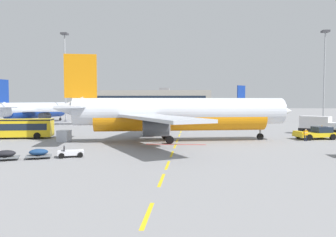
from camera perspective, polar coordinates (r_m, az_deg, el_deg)
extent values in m
plane|color=gray|center=(64.54, 22.18, -2.29)|extent=(400.00, 400.00, 0.00)
cube|color=yellow|center=(17.35, -3.61, -16.43)|extent=(0.24, 4.00, 0.01)
cube|color=yellow|center=(24.40, -1.14, -10.65)|extent=(0.24, 4.00, 0.01)
cube|color=yellow|center=(29.82, -0.10, -8.11)|extent=(0.24, 4.00, 0.01)
cube|color=yellow|center=(35.86, 0.68, -6.21)|extent=(0.24, 4.00, 0.01)
cube|color=yellow|center=(42.03, 1.23, -4.83)|extent=(0.24, 4.00, 0.01)
cube|color=yellow|center=(47.82, 1.62, -3.87)|extent=(0.24, 4.00, 0.01)
cube|color=yellow|center=(55.11, 1.99, -2.94)|extent=(0.24, 4.00, 0.01)
cube|color=yellow|center=(61.00, 2.23, -2.36)|extent=(0.24, 4.00, 0.01)
cube|color=yellow|center=(67.75, 2.45, -1.81)|extent=(0.24, 4.00, 0.01)
cube|color=yellow|center=(74.70, 2.63, -1.36)|extent=(0.24, 4.00, 0.01)
cube|color=yellow|center=(81.78, 2.79, -0.97)|extent=(0.24, 4.00, 0.01)
cube|color=yellow|center=(89.26, 2.92, -0.63)|extent=(0.24, 4.00, 0.01)
cube|color=yellow|center=(96.55, 3.03, -0.35)|extent=(0.24, 4.00, 0.01)
cube|color=yellow|center=(103.90, 3.13, -0.10)|extent=(0.24, 4.00, 0.01)
cube|color=yellow|center=(110.13, 3.20, 0.08)|extent=(0.24, 4.00, 0.01)
cube|color=#B21414|center=(43.63, 1.35, -4.54)|extent=(8.00, 0.40, 0.01)
cylinder|color=silver|center=(46.95, 2.27, 1.26)|extent=(30.27, 9.56, 3.80)
cylinder|color=orange|center=(46.99, 2.27, -0.01)|extent=(24.71, 8.17, 3.50)
cone|color=silver|center=(51.50, 19.05, 1.26)|extent=(4.15, 4.33, 3.72)
cone|color=silver|center=(47.10, -17.02, 1.71)|extent=(4.75, 3.98, 3.23)
cube|color=#192333|center=(51.04, 18.00, 2.01)|extent=(2.12, 3.11, 0.60)
cube|color=orange|center=(46.94, -14.99, 7.15)|extent=(4.39, 1.21, 6.00)
cube|color=silver|center=(50.09, -15.19, 2.14)|extent=(4.38, 6.90, 0.24)
cube|color=silver|center=(43.77, -16.42, 2.00)|extent=(4.38, 6.90, 0.24)
cube|color=#B7BCC6|center=(54.98, -3.22, 1.03)|extent=(7.15, 17.51, 0.36)
cube|color=#B7BCC6|center=(38.04, -1.64, 0.12)|extent=(12.75, 17.09, 0.36)
cylinder|color=#4C4F54|center=(52.06, -3.18, -0.68)|extent=(3.55, 2.68, 2.10)
cylinder|color=black|center=(52.18, -1.42, -0.67)|extent=(0.46, 1.77, 1.79)
cylinder|color=#4C4F54|center=(41.11, -2.22, -1.68)|extent=(3.55, 2.68, 2.10)
cylinder|color=black|center=(41.27, 0.00, -1.66)|extent=(0.46, 1.77, 1.79)
cylinder|color=gray|center=(50.34, 15.77, -1.55)|extent=(0.28, 0.28, 2.67)
cylinder|color=black|center=(50.47, 15.75, -3.05)|extent=(1.03, 0.47, 0.99)
cylinder|color=gray|center=(49.39, -0.50, -1.48)|extent=(0.28, 0.28, 2.61)
cylinder|color=black|center=(49.86, -0.54, -2.95)|extent=(1.15, 0.56, 1.10)
cylinder|color=black|center=(49.17, -0.46, -3.03)|extent=(1.15, 0.56, 1.10)
cylinder|color=gray|center=(44.25, 0.23, -2.02)|extent=(0.28, 0.28, 2.61)
cylinder|color=black|center=(44.73, 0.18, -3.64)|extent=(1.15, 0.56, 1.10)
cylinder|color=black|center=(44.04, 0.29, -3.75)|extent=(1.15, 0.56, 1.10)
cube|color=yellow|center=(54.37, 24.26, -2.56)|extent=(6.51, 4.22, 0.60)
cube|color=#192333|center=(54.92, 25.21, -1.74)|extent=(2.86, 2.66, 0.90)
cube|color=yellow|center=(52.88, 21.91, -2.20)|extent=(1.31, 2.62, 0.24)
sphere|color=orange|center=(54.88, 25.22, -1.17)|extent=(0.16, 0.16, 0.16)
cylinder|color=black|center=(52.17, 23.38, -3.04)|extent=(0.97, 0.61, 0.90)
cylinder|color=black|center=(54.51, 21.76, -2.76)|extent=(0.97, 0.61, 0.90)
cylinder|color=black|center=(54.37, 26.76, -2.88)|extent=(0.97, 0.61, 0.90)
cylinder|color=black|center=(56.63, 25.06, -2.62)|extent=(0.97, 0.61, 0.90)
cylinder|color=silver|center=(92.01, -21.80, 1.59)|extent=(8.02, 26.34, 3.31)
cylinder|color=navy|center=(92.03, -21.79, 1.03)|extent=(6.87, 21.51, 3.04)
cone|color=silver|center=(102.80, -17.44, 1.81)|extent=(3.74, 3.58, 3.24)
cube|color=#192333|center=(102.02, -17.72, 2.12)|extent=(2.69, 1.82, 0.52)
cube|color=navy|center=(82.57, -26.93, 4.29)|extent=(1.00, 3.82, 5.22)
cube|color=silver|center=(80.26, -25.67, 1.79)|extent=(5.98, 3.75, 0.21)
cube|color=#B7BCC6|center=(94.00, -26.68, 1.26)|extent=(14.91, 10.97, 0.31)
cube|color=#B7BCC6|center=(84.92, -19.19, 1.26)|extent=(15.25, 6.39, 0.31)
cylinder|color=#4C4F54|center=(92.23, -25.50, 0.48)|extent=(2.30, 3.07, 1.83)
cylinder|color=black|center=(93.30, -24.94, 0.51)|extent=(1.55, 0.39, 1.55)
cylinder|color=#4C4F54|center=(86.34, -20.66, 0.42)|extent=(2.30, 3.07, 1.83)
cylinder|color=black|center=(87.48, -20.13, 0.46)|extent=(1.55, 0.39, 1.55)
cylinder|color=gray|center=(100.56, -18.25, 0.54)|extent=(0.24, 0.24, 2.32)
cylinder|color=black|center=(100.62, -18.24, -0.12)|extent=(0.40, 0.89, 0.86)
cylinder|color=gray|center=(92.08, -23.55, 0.23)|extent=(0.24, 0.24, 2.27)
cylinder|color=black|center=(92.33, -23.68, -0.47)|extent=(0.47, 1.00, 0.96)
cylinder|color=black|center=(91.95, -23.39, -0.48)|extent=(0.47, 1.00, 0.96)
cylinder|color=gray|center=(89.34, -21.28, 0.20)|extent=(0.24, 0.24, 2.27)
cylinder|color=black|center=(89.58, -21.42, -0.52)|extent=(0.47, 1.00, 0.96)
cylinder|color=black|center=(89.22, -21.11, -0.53)|extent=(0.47, 1.00, 0.96)
cylinder|color=silver|center=(101.26, 8.31, 1.95)|extent=(21.48, 21.14, 3.38)
cylinder|color=navy|center=(101.29, 8.31, 1.42)|extent=(17.74, 17.46, 3.11)
cone|color=silver|center=(91.71, 2.74, 1.86)|extent=(4.54, 4.54, 3.31)
cone|color=silver|center=(112.10, 13.08, 2.22)|extent=(4.68, 4.66, 2.87)
cube|color=#192333|center=(92.33, 3.16, 2.23)|extent=(2.79, 2.81, 0.53)
cube|color=navy|center=(110.87, 12.62, 4.25)|extent=(3.02, 2.97, 5.33)
cube|color=silver|center=(109.65, 13.98, 2.33)|extent=(6.01, 6.06, 0.21)
cube|color=silver|center=(113.09, 11.65, 2.37)|extent=(6.01, 6.06, 0.21)
cube|color=#B7BCC6|center=(99.21, 12.93, 1.63)|extent=(10.28, 15.50, 0.32)
cube|color=#B7BCC6|center=(108.99, 6.58, 1.82)|extent=(15.44, 10.52, 0.32)
cylinder|color=#4C4F54|center=(100.98, 11.76, 0.94)|extent=(3.34, 3.32, 1.87)
cylinder|color=black|center=(99.87, 11.25, 0.92)|extent=(1.19, 1.21, 1.59)
cylinder|color=#4C4F54|center=(107.31, 7.66, 1.10)|extent=(3.34, 3.32, 1.87)
cylinder|color=black|center=(106.26, 7.14, 1.08)|extent=(1.19, 1.21, 1.59)
cylinder|color=gray|center=(93.70, 3.99, 0.54)|extent=(0.25, 0.25, 2.37)
cylinder|color=black|center=(93.76, 3.99, -0.19)|extent=(0.80, 0.79, 0.88)
cylinder|color=gray|center=(101.16, 9.95, 0.70)|extent=(0.25, 0.25, 2.32)
cylinder|color=black|center=(101.02, 10.08, 0.04)|extent=(0.92, 0.91, 0.98)
cylinder|color=black|center=(101.42, 9.81, 0.05)|extent=(0.92, 0.91, 0.98)
cylinder|color=gray|center=(104.19, 8.00, 0.78)|extent=(0.25, 0.25, 2.32)
cylinder|color=black|center=(104.04, 8.12, 0.14)|extent=(0.92, 0.91, 0.98)
cylinder|color=black|center=(104.46, 7.87, 0.15)|extent=(0.92, 0.91, 0.98)
cube|color=yellow|center=(55.76, -25.53, -1.47)|extent=(12.29, 4.89, 2.70)
cube|color=#192333|center=(55.74, -25.54, -1.27)|extent=(11.36, 4.75, 1.00)
cube|color=black|center=(55.68, -25.56, -0.21)|extent=(12.32, 4.92, 0.20)
cylinder|color=black|center=(55.95, -21.10, -2.55)|extent=(1.04, 0.50, 1.00)
cylinder|color=black|center=(53.36, -21.83, -2.83)|extent=(1.04, 0.50, 1.00)
cube|color=black|center=(62.16, 25.10, -1.87)|extent=(7.03, 6.13, 0.60)
cube|color=silver|center=(61.49, 27.19, -1.17)|extent=(3.29, 3.27, 1.10)
cube|color=silver|center=(62.35, 24.27, -0.59)|extent=(5.24, 4.78, 2.10)
cylinder|color=black|center=(60.43, 26.82, -2.29)|extent=(0.93, 0.80, 0.96)
cylinder|color=black|center=(63.98, 23.48, -1.93)|extent=(0.93, 0.80, 0.96)
cylinder|color=black|center=(61.71, 22.79, -2.09)|extent=(0.93, 0.80, 0.96)
cube|color=silver|center=(35.42, -16.57, -5.70)|extent=(2.93, 2.27, 0.44)
cube|color=black|center=(35.36, -17.64, -5.08)|extent=(0.53, 1.08, 0.56)
cylinder|color=black|center=(36.16, -15.13, -5.79)|extent=(0.59, 0.38, 0.56)
cylinder|color=black|center=(34.78, -15.04, -6.14)|extent=(0.59, 0.38, 0.56)
cylinder|color=black|center=(36.14, -18.03, -5.84)|extent=(0.59, 0.38, 0.56)
cylinder|color=black|center=(34.75, -18.05, -6.20)|extent=(0.59, 0.38, 0.56)
cube|color=slate|center=(35.54, -21.59, -6.06)|extent=(2.79, 2.29, 0.12)
ellipsoid|color=navy|center=(35.48, -21.61, -5.45)|extent=(2.14, 1.79, 0.64)
cylinder|color=black|center=(36.22, -21.52, -5.98)|extent=(0.46, 0.29, 0.44)
cylinder|color=black|center=(34.89, -21.67, -6.33)|extent=(0.46, 0.29, 0.44)
cube|color=slate|center=(35.89, -26.40, -6.08)|extent=(2.79, 2.29, 0.12)
ellipsoid|color=black|center=(35.83, -26.42, -5.48)|extent=(2.14, 1.79, 0.64)
cylinder|color=black|center=(36.56, -26.24, -6.00)|extent=(0.46, 0.29, 0.44)
cylinder|color=black|center=(35.24, -26.57, -6.34)|extent=(0.46, 0.29, 0.44)
cylinder|color=#191E38|center=(51.14, 22.70, -3.17)|extent=(0.16, 0.16, 0.86)
cylinder|color=#191E38|center=(51.13, 22.96, -3.18)|extent=(0.16, 0.16, 0.86)
cube|color=orange|center=(51.06, 22.85, -2.33)|extent=(0.55, 0.38, 0.65)
cube|color=silver|center=(51.06, 22.85, -2.30)|extent=(0.56, 0.39, 0.06)
sphere|color=tan|center=(51.02, 22.86, -1.84)|extent=(0.23, 0.23, 0.23)
cylinder|color=orange|center=(50.90, 22.55, -2.31)|extent=(0.09, 0.09, 0.58)
cylinder|color=orange|center=(51.21, 23.14, -2.29)|extent=(0.09, 0.09, 0.58)
cube|color=#B7BCC6|center=(48.99, -17.65, -2.91)|extent=(1.70, 1.67, 1.60)
cube|color=silver|center=(48.99, -17.65, -2.91)|extent=(1.62, 0.15, 1.36)
cylinder|color=slate|center=(94.75, -17.35, -0.37)|extent=(0.70, 0.70, 0.60)
cylinder|color=#9EA0A5|center=(94.79, -17.46, 6.65)|extent=(0.36, 0.36, 23.82)
cube|color=#3F3F44|center=(96.34, -17.58, 13.88)|extent=(1.80, 1.80, 0.50)
cylinder|color=slate|center=(94.87, 25.39, -0.53)|extent=(0.70, 0.70, 0.60)
cylinder|color=#9EA0A5|center=(94.90, 25.55, 6.39)|extent=(0.36, 0.36, 23.48)
cube|color=#3F3F44|center=(96.39, 25.72, 13.52)|extent=(1.80, 1.80, 0.50)
cube|color=#9E998E|center=(198.95, -4.05, 3.14)|extent=(79.04, 18.63, 11.93)
cube|color=#192333|center=(189.68, -4.47, 3.32)|extent=(72.72, 0.12, 4.30)
cube|color=gray|center=(197.67, -0.65, 5.11)|extent=(6.00, 5.00, 1.60)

